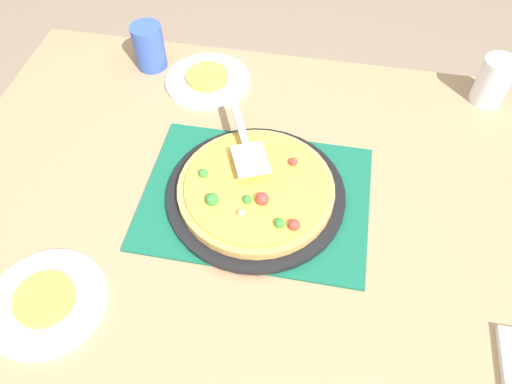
{
  "coord_description": "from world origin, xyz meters",
  "views": [
    {
      "loc": [
        -0.11,
        0.61,
        1.58
      ],
      "look_at": [
        0.0,
        0.0,
        0.77
      ],
      "focal_mm": 34.04,
      "sensor_mm": 36.0,
      "label": 1
    }
  ],
  "objects": [
    {
      "name": "plate_far_right",
      "position": [
        0.19,
        -0.35,
        0.76
      ],
      "size": [
        0.22,
        0.22,
        0.01
      ],
      "primitive_type": "cylinder",
      "color": "white",
      "rests_on": "dining_table"
    },
    {
      "name": "pizza",
      "position": [
        0.0,
        0.0,
        0.78
      ],
      "size": [
        0.33,
        0.33,
        0.05
      ],
      "color": "tan",
      "rests_on": "pizza_pan"
    },
    {
      "name": "plate_near_left",
      "position": [
        0.33,
        0.31,
        0.76
      ],
      "size": [
        0.22,
        0.22,
        0.01
      ],
      "primitive_type": "cylinder",
      "color": "white",
      "rests_on": "dining_table"
    },
    {
      "name": "ground_plane",
      "position": [
        0.0,
        0.0,
        0.0
      ],
      "size": [
        8.0,
        8.0,
        0.0
      ],
      "primitive_type": "plane",
      "color": "#84705B"
    },
    {
      "name": "served_slice_right",
      "position": [
        0.19,
        -0.35,
        0.77
      ],
      "size": [
        0.11,
        0.11,
        0.02
      ],
      "primitive_type": "cylinder",
      "color": "gold",
      "rests_on": "plate_far_right"
    },
    {
      "name": "placemat",
      "position": [
        0.0,
        0.0,
        0.75
      ],
      "size": [
        0.48,
        0.36,
        0.01
      ],
      "primitive_type": "cube",
      "color": "#145B42",
      "rests_on": "dining_table"
    },
    {
      "name": "dining_table",
      "position": [
        0.0,
        0.0,
        0.64
      ],
      "size": [
        1.4,
        1.0,
        0.75
      ],
      "color": "#9E7A56",
      "rests_on": "ground_plane"
    },
    {
      "name": "cup_near",
      "position": [
        0.36,
        -0.39,
        0.81
      ],
      "size": [
        0.08,
        0.08,
        0.12
      ],
      "primitive_type": "cylinder",
      "color": "#3351AD",
      "rests_on": "dining_table"
    },
    {
      "name": "cup_far",
      "position": [
        -0.52,
        -0.41,
        0.81
      ],
      "size": [
        0.08,
        0.08,
        0.12
      ],
      "primitive_type": "cylinder",
      "color": "white",
      "rests_on": "dining_table"
    },
    {
      "name": "served_slice_left",
      "position": [
        0.33,
        0.31,
        0.77
      ],
      "size": [
        0.11,
        0.11,
        0.02
      ],
      "primitive_type": "cylinder",
      "color": "gold",
      "rests_on": "plate_near_left"
    },
    {
      "name": "pizza_pan",
      "position": [
        0.0,
        0.0,
        0.76
      ],
      "size": [
        0.38,
        0.38,
        0.01
      ],
      "primitive_type": "cylinder",
      "color": "black",
      "rests_on": "placemat"
    },
    {
      "name": "pizza_server",
      "position": [
        0.04,
        -0.09,
        0.82
      ],
      "size": [
        0.13,
        0.23,
        0.01
      ],
      "color": "silver",
      "rests_on": "pizza"
    }
  ]
}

